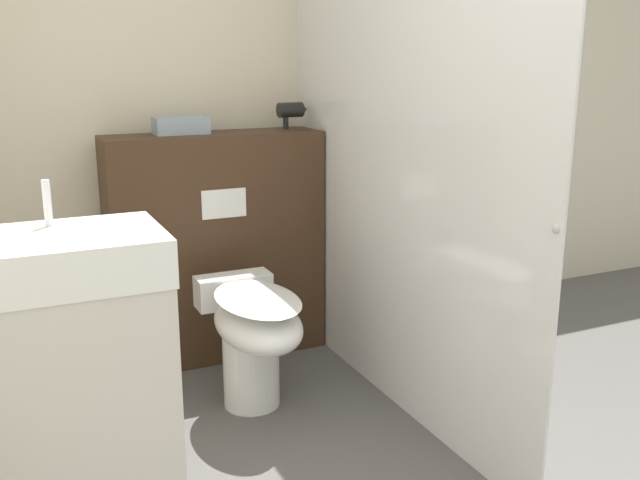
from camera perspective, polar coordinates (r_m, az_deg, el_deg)
name	(u,v)px	position (r m, az deg, el deg)	size (l,w,h in m)	color
wall_back	(231,109)	(3.83, -7.11, 10.40)	(8.00, 0.06, 2.50)	beige
partition_panel	(217,247)	(3.65, -8.25, -0.58)	(1.07, 0.30, 1.15)	#3D2819
shower_glass	(393,170)	(3.05, 5.88, 5.63)	(0.04, 2.03, 2.10)	silver
toilet	(253,332)	(3.12, -5.37, -7.35)	(0.35, 0.67, 0.54)	white
sink_vanity	(69,399)	(2.32, -19.45, -11.90)	(0.61, 0.42, 1.17)	beige
hair_drier	(292,111)	(3.70, -2.27, 10.31)	(0.16, 0.08, 0.14)	black
folded_towel	(181,126)	(3.52, -11.06, 8.98)	(0.26, 0.13, 0.08)	#8C9EAD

